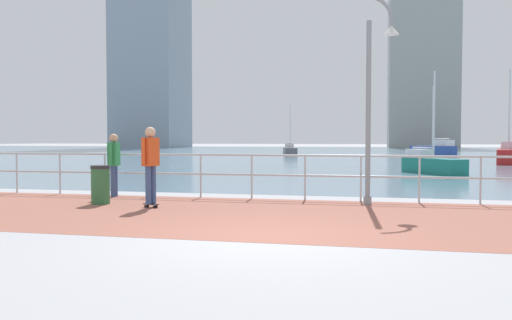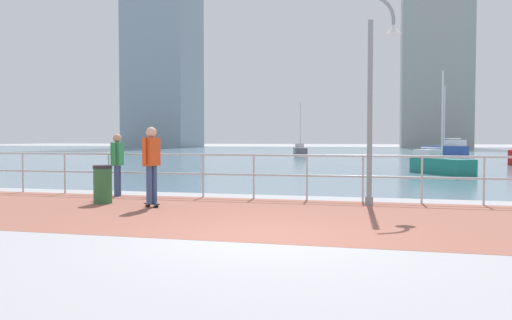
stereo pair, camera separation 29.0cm
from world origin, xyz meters
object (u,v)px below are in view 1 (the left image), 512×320
Objects in this scene: bystander at (114,160)px; skateboarder at (151,159)px; lamppost at (376,90)px; sailboat_gray at (290,151)px; sailboat_ivory at (434,150)px; sailboat_navy at (509,155)px; sailboat_red at (432,164)px; trash_bin at (100,185)px.

skateboarder is at bearing -44.84° from bystander.
bystander is (-1.90, 1.89, -0.11)m from skateboarder.
sailboat_gray is at bearing 101.83° from lamppost.
sailboat_gray reaches higher than bystander.
lamppost is 1.00× the size of sailboat_gray.
bystander is 34.81m from sailboat_gray.
sailboat_ivory reaches higher than skateboarder.
bystander is 0.29× the size of sailboat_navy.
sailboat_red reaches higher than skateboarder.
lamppost is 12.23m from sailboat_red.
sailboat_navy reaches higher than sailboat_gray.
sailboat_navy is 12.40m from sailboat_red.
sailboat_gray is (-15.79, 12.34, -0.09)m from sailboat_navy.
sailboat_red is (-2.82, -23.59, -0.16)m from sailboat_ivory.
skateboarder is (-4.97, -1.69, -1.62)m from lamppost.
sailboat_red is (2.61, 11.73, -2.29)m from lamppost.
sailboat_navy reaches higher than bystander.
sailboat_ivory is 1.26× the size of sailboat_gray.
sailboat_ivory reaches higher than sailboat_navy.
sailboat_navy is 20.03m from sailboat_gray.
sailboat_red is at bearing -66.88° from sailboat_gray.
lamppost is at bearing -102.53° from sailboat_red.
sailboat_ivory reaches higher than lamppost.
sailboat_ivory reaches higher than sailboat_gray.
lamppost is 0.79× the size of sailboat_ivory.
sailboat_gray is (-7.33, 35.00, -2.26)m from lamppost.
lamppost is 24.29m from sailboat_navy.
sailboat_red is (9.48, 11.53, -0.57)m from bystander.
sailboat_gray is (-2.35, 36.69, -0.64)m from skateboarder.
sailboat_gray reaches higher than trash_bin.
lamppost is at bearing -110.46° from sailboat_navy.
sailboat_red is (7.58, 13.42, -0.67)m from skateboarder.
trash_bin is at bearing 165.68° from skateboarder.
bystander is (-6.87, 0.20, -1.72)m from lamppost.
trash_bin is (0.44, -1.51, -0.54)m from bystander.
sailboat_navy is (3.03, -12.65, -0.03)m from sailboat_ivory.
skateboarder is 0.37× the size of sailboat_gray.
sailboat_red reaches higher than trash_bin.
lamppost is 7.09m from bystander.
sailboat_gray is at bearing 141.99° from sailboat_navy.
sailboat_navy is at bearing 69.54° from lamppost.
skateboarder is 36.77m from sailboat_gray.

